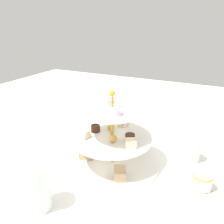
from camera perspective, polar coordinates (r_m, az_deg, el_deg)
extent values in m
plane|color=white|center=(0.79, 0.00, -12.53)|extent=(2.40, 2.40, 0.00)
cylinder|color=white|center=(0.79, 0.00, -12.23)|extent=(0.31, 0.31, 0.01)
cylinder|color=white|center=(0.74, 0.00, -6.19)|extent=(0.25, 0.25, 0.01)
cylinder|color=white|center=(0.70, 0.00, 0.60)|extent=(0.20, 0.20, 0.01)
cylinder|color=gold|center=(0.73, 0.00, -4.58)|extent=(0.01, 0.01, 0.24)
sphere|color=gold|center=(0.69, 0.00, 4.61)|extent=(0.02, 0.02, 0.02)
cube|color=tan|center=(0.80, -6.23, -10.06)|extent=(0.06, 0.05, 0.03)
cube|color=tan|center=(0.71, 1.92, -14.73)|extent=(0.05, 0.06, 0.03)
cube|color=tan|center=(0.84, 4.37, -8.66)|extent=(0.04, 0.05, 0.03)
cylinder|color=#E5C660|center=(0.82, -1.59, -9.92)|extent=(0.04, 0.04, 0.01)
cylinder|color=#381E14|center=(0.77, -4.06, -4.00)|extent=(0.03, 0.03, 0.02)
cylinder|color=#381E14|center=(0.71, 4.40, -6.23)|extent=(0.03, 0.03, 0.02)
cube|color=beige|center=(0.73, -6.90, -5.36)|extent=(0.03, 0.03, 0.02)
cube|color=beige|center=(0.67, 4.56, -7.65)|extent=(0.04, 0.04, 0.02)
cube|color=beige|center=(0.81, 2.42, -2.45)|extent=(0.03, 0.03, 0.02)
sphere|color=gold|center=(0.70, 0.26, -6.48)|extent=(0.02, 0.02, 0.02)
sphere|color=gold|center=(0.77, -0.23, -3.69)|extent=(0.02, 0.02, 0.02)
cylinder|color=silver|center=(0.65, 0.94, 0.10)|extent=(0.03, 0.03, 0.02)
cylinder|color=silver|center=(0.75, -0.82, 3.04)|extent=(0.03, 0.03, 0.02)
cylinder|color=white|center=(0.69, -1.45, 2.46)|extent=(0.04, 0.04, 0.04)
cube|color=silver|center=(0.71, 4.25, 1.30)|extent=(0.09, 0.04, 0.00)
cube|color=silver|center=(0.75, -2.06, 2.32)|extent=(0.09, 0.04, 0.00)
cylinder|color=silver|center=(0.63, -17.77, -17.21)|extent=(0.07, 0.07, 0.12)
cylinder|color=silver|center=(0.84, 18.55, -8.85)|extent=(0.06, 0.06, 0.07)
cylinder|color=white|center=(0.74, 20.79, -16.72)|extent=(0.09, 0.09, 0.01)
cylinder|color=white|center=(0.73, 21.06, -15.12)|extent=(0.06, 0.06, 0.04)
cylinder|color=gold|center=(0.71, 21.26, -13.92)|extent=(0.06, 0.06, 0.01)
cube|color=silver|center=(0.98, -15.47, -6.17)|extent=(0.06, 0.17, 0.00)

